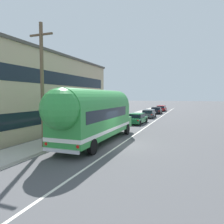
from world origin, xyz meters
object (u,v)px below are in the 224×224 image
object	(u,v)px
car_third	(156,110)
car_fourth	(161,108)
utility_pole	(42,84)
painted_bus	(94,114)
car_second	(149,113)
car_lead	(137,118)

from	to	relation	value
car_third	car_fourth	distance (m)	7.98
utility_pole	car_third	distance (m)	32.42
car_fourth	car_third	bearing A→B (deg)	-89.78
painted_bus	car_second	distance (m)	21.22
utility_pole	car_lead	bearing A→B (deg)	79.53
painted_bus	car_fourth	distance (m)	37.54
painted_bus	utility_pole	bearing A→B (deg)	-136.09
car_lead	car_fourth	world-z (taller)	same
car_third	car_lead	bearing A→B (deg)	-89.81
painted_bus	car_fourth	xyz separation A→B (m)	(0.08, 37.51, -1.51)
painted_bus	car_second	xyz separation A→B (m)	(0.15, 21.17, -1.52)
painted_bus	car_lead	world-z (taller)	painted_bus
utility_pole	car_second	bearing A→B (deg)	83.24
painted_bus	car_fourth	world-z (taller)	painted_bus
car_third	car_fourth	world-z (taller)	same
car_lead	car_third	distance (m)	16.76
car_second	car_fourth	bearing A→B (deg)	90.23
car_second	car_fourth	xyz separation A→B (m)	(-0.07, 16.34, 0.01)
painted_bus	car_third	world-z (taller)	painted_bus
utility_pole	painted_bus	size ratio (longest dim) A/B	0.71
utility_pole	car_fourth	bearing A→B (deg)	86.08
car_second	car_fourth	world-z (taller)	same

